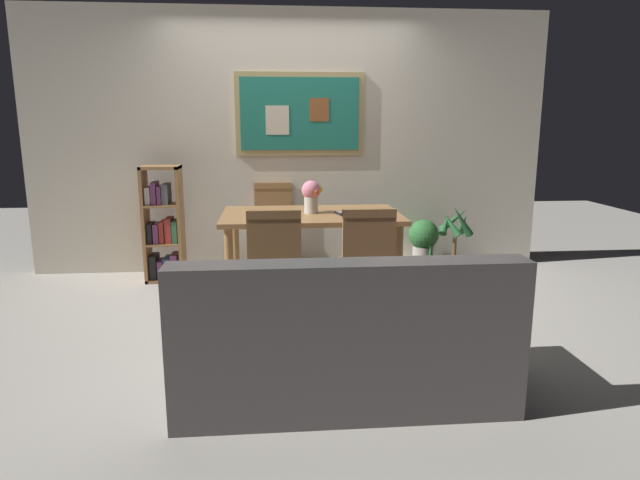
# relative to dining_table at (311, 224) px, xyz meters

# --- Properties ---
(ground_plane) EXTENTS (12.00, 12.00, 0.00)m
(ground_plane) POSITION_rel_dining_table_xyz_m (-0.14, -0.40, -0.65)
(ground_plane) COLOR #B7B2A8
(wall_back_with_painting) EXTENTS (5.20, 0.14, 2.60)m
(wall_back_with_painting) POSITION_rel_dining_table_xyz_m (-0.14, 0.99, 0.66)
(wall_back_with_painting) COLOR beige
(wall_back_with_painting) RESTS_ON ground_plane
(dining_table) EXTENTS (1.53, 0.95, 0.74)m
(dining_table) POSITION_rel_dining_table_xyz_m (0.00, 0.00, 0.00)
(dining_table) COLOR #9E7042
(dining_table) RESTS_ON ground_plane
(dining_chair_near_left) EXTENTS (0.40, 0.41, 0.91)m
(dining_chair_near_left) POSITION_rel_dining_table_xyz_m (-0.33, -0.79, -0.11)
(dining_chair_near_left) COLOR #9E7042
(dining_chair_near_left) RESTS_ON ground_plane
(dining_chair_near_right) EXTENTS (0.40, 0.41, 0.91)m
(dining_chair_near_right) POSITION_rel_dining_table_xyz_m (0.35, -0.80, -0.11)
(dining_chair_near_right) COLOR #9E7042
(dining_chair_near_right) RESTS_ON ground_plane
(dining_chair_far_left) EXTENTS (0.40, 0.41, 0.91)m
(dining_chair_far_left) POSITION_rel_dining_table_xyz_m (-0.32, 0.81, -0.11)
(dining_chair_far_left) COLOR #9E7042
(dining_chair_far_left) RESTS_ON ground_plane
(leather_couch) EXTENTS (1.80, 0.84, 0.84)m
(leather_couch) POSITION_rel_dining_table_xyz_m (0.04, -1.85, -0.34)
(leather_couch) COLOR #514C4C
(leather_couch) RESTS_ON ground_plane
(bookshelf) EXTENTS (0.36, 0.28, 1.11)m
(bookshelf) POSITION_rel_dining_table_xyz_m (-1.38, 0.61, -0.15)
(bookshelf) COLOR #9E7042
(bookshelf) RESTS_ON ground_plane
(potted_ivy) EXTENTS (0.31, 0.31, 0.53)m
(potted_ivy) POSITION_rel_dining_table_xyz_m (1.21, 0.75, -0.34)
(potted_ivy) COLOR #B2ADA3
(potted_ivy) RESTS_ON ground_plane
(potted_palm) EXTENTS (0.37, 0.39, 0.75)m
(potted_palm) POSITION_rel_dining_table_xyz_m (1.44, 0.45, -0.39)
(potted_palm) COLOR brown
(potted_palm) RESTS_ON ground_plane
(flower_vase) EXTENTS (0.18, 0.18, 0.28)m
(flower_vase) POSITION_rel_dining_table_xyz_m (0.00, 0.01, 0.25)
(flower_vase) COLOR beige
(flower_vase) RESTS_ON dining_table
(tv_remote) EXTENTS (0.09, 0.16, 0.02)m
(tv_remote) POSITION_rel_dining_table_xyz_m (0.24, -0.10, 0.10)
(tv_remote) COLOR black
(tv_remote) RESTS_ON dining_table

